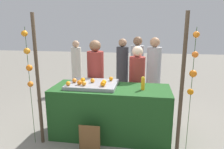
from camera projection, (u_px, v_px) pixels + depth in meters
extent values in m
plane|color=gray|center=(111.00, 134.00, 3.83)|extent=(24.00, 24.00, 0.00)
cube|color=#1E4C1E|center=(111.00, 111.00, 3.73)|extent=(2.08, 0.81, 0.91)
cube|color=gray|center=(92.00, 84.00, 3.71)|extent=(0.88, 0.68, 0.06)
sphere|color=orange|center=(79.00, 83.00, 3.56)|extent=(0.08, 0.08, 0.08)
sphere|color=orange|center=(103.00, 84.00, 3.48)|extent=(0.09, 0.09, 0.09)
sphere|color=orange|center=(68.00, 83.00, 3.52)|extent=(0.08, 0.08, 0.08)
sphere|color=orange|center=(83.00, 80.00, 3.72)|extent=(0.09, 0.09, 0.09)
sphere|color=orange|center=(104.00, 82.00, 3.59)|extent=(0.09, 0.09, 0.09)
sphere|color=orange|center=(74.00, 80.00, 3.71)|extent=(0.08, 0.08, 0.08)
sphere|color=orange|center=(111.00, 79.00, 3.83)|extent=(0.08, 0.08, 0.08)
sphere|color=orange|center=(93.00, 80.00, 3.71)|extent=(0.08, 0.08, 0.08)
sphere|color=orange|center=(84.00, 83.00, 3.52)|extent=(0.08, 0.08, 0.08)
cylinder|color=orange|center=(143.00, 84.00, 3.47)|extent=(0.06, 0.06, 0.21)
cylinder|color=yellow|center=(143.00, 77.00, 3.44)|extent=(0.03, 0.03, 0.02)
cube|color=brown|center=(90.00, 139.00, 3.24)|extent=(0.34, 0.01, 0.47)
cube|color=black|center=(90.00, 139.00, 3.25)|extent=(0.32, 0.02, 0.45)
cylinder|color=maroon|center=(96.00, 86.00, 4.32)|extent=(0.34, 0.34, 1.46)
sphere|color=brown|center=(95.00, 46.00, 4.12)|extent=(0.23, 0.23, 0.23)
cylinder|color=maroon|center=(136.00, 90.00, 4.21)|extent=(0.32, 0.32, 1.37)
sphere|color=beige|center=(138.00, 51.00, 4.02)|extent=(0.21, 0.21, 0.21)
cylinder|color=#333338|center=(122.00, 73.00, 5.70)|extent=(0.33, 0.33, 1.42)
sphere|color=#A87A59|center=(123.00, 43.00, 5.51)|extent=(0.22, 0.22, 0.22)
cylinder|color=beige|center=(77.00, 69.00, 6.33)|extent=(0.31, 0.31, 1.33)
sphere|color=tan|center=(76.00, 44.00, 6.15)|extent=(0.21, 0.21, 0.21)
cylinder|color=#99999E|center=(153.00, 78.00, 5.00)|extent=(0.34, 0.34, 1.48)
sphere|color=#A87A59|center=(155.00, 42.00, 4.80)|extent=(0.23, 0.23, 0.23)
cylinder|color=#99999E|center=(137.00, 74.00, 5.40)|extent=(0.34, 0.34, 1.48)
sphere|color=brown|center=(138.00, 41.00, 5.20)|extent=(0.23, 0.23, 0.23)
cylinder|color=#473828|center=(38.00, 82.00, 3.33)|extent=(0.06, 0.06, 2.16)
cylinder|color=#473828|center=(182.00, 88.00, 2.99)|extent=(0.06, 0.06, 2.16)
cylinder|color=#2D4C23|center=(30.00, 88.00, 3.34)|extent=(0.01, 0.01, 1.95)
sphere|color=orange|center=(24.00, 33.00, 3.14)|extent=(0.10, 0.10, 0.10)
sphere|color=orange|center=(27.00, 51.00, 3.20)|extent=(0.10, 0.10, 0.10)
sphere|color=orange|center=(29.00, 68.00, 3.27)|extent=(0.10, 0.10, 0.10)
sphere|color=orange|center=(30.00, 84.00, 3.33)|extent=(0.09, 0.09, 0.09)
cylinder|color=#2D4C23|center=(190.00, 97.00, 2.96)|extent=(0.01, 0.01, 1.95)
sphere|color=orange|center=(196.00, 35.00, 2.75)|extent=(0.09, 0.09, 0.09)
sphere|color=orange|center=(195.00, 54.00, 2.81)|extent=(0.09, 0.09, 0.09)
sphere|color=orange|center=(193.00, 74.00, 2.87)|extent=(0.10, 0.10, 0.10)
sphere|color=orange|center=(190.00, 92.00, 2.94)|extent=(0.09, 0.09, 0.09)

